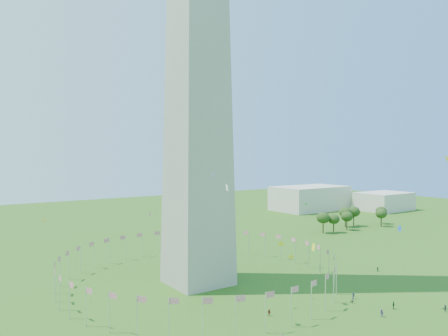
{
  "coord_description": "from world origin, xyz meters",
  "views": [
    {
      "loc": [
        -67.01,
        -60.42,
        38.89
      ],
      "look_at": [
        -0.96,
        35.0,
        34.84
      ],
      "focal_mm": 35.0,
      "sensor_mm": 36.0,
      "label": 1
    }
  ],
  "objects": [
    {
      "name": "flag_ring",
      "position": [
        -0.0,
        50.0,
        4.5
      ],
      "size": [
        80.24,
        80.24,
        9.0
      ],
      "color": "silver",
      "rests_on": "ground"
    },
    {
      "name": "kites_aloft",
      "position": [
        2.54,
        23.86,
        20.11
      ],
      "size": [
        103.88,
        78.63,
        30.65
      ],
      "color": "yellow",
      "rests_on": "ground"
    },
    {
      "name": "crowd",
      "position": [
        11.45,
        -0.3,
        0.9
      ],
      "size": [
        99.57,
        57.11,
        1.98
      ],
      "color": "black",
      "rests_on": "ground"
    },
    {
      "name": "gov_building_east_b",
      "position": [
        190.0,
        120.0,
        6.0
      ],
      "size": [
        35.0,
        25.0,
        12.0
      ],
      "primitive_type": "cube",
      "color": "beige",
      "rests_on": "ground"
    },
    {
      "name": "tree_line_east",
      "position": [
        114.01,
        85.62,
        4.85
      ],
      "size": [
        53.36,
        15.66,
        10.32
      ],
      "color": "#2E511B",
      "rests_on": "ground"
    },
    {
      "name": "gov_building_east_a",
      "position": [
        150.0,
        150.0,
        8.0
      ],
      "size": [
        50.0,
        30.0,
        16.0
      ],
      "primitive_type": "cube",
      "color": "beige",
      "rests_on": "ground"
    }
  ]
}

